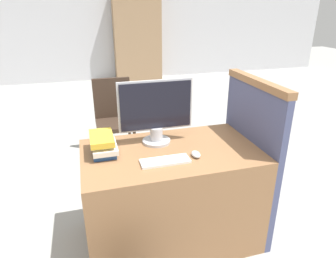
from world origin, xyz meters
name	(u,v)px	position (x,y,z in m)	size (l,w,h in m)	color
wall_back	(101,20)	(0.00, 6.10, 1.40)	(12.00, 0.06, 2.80)	silver
desk	(171,196)	(0.00, 0.37, 0.38)	(1.24, 0.73, 0.76)	#8C603D
carrel_divider	(249,155)	(0.64, 0.38, 0.62)	(0.07, 0.76, 1.22)	#474C70
monitor	(156,112)	(-0.06, 0.53, 1.00)	(0.54, 0.21, 0.47)	#B7B7BC
keyboard	(165,161)	(-0.08, 0.22, 0.77)	(0.32, 0.12, 0.02)	white
mouse	(196,154)	(0.13, 0.23, 0.78)	(0.06, 0.09, 0.04)	silver
book_stack	(103,144)	(-0.46, 0.46, 0.83)	(0.17, 0.28, 0.13)	#285199
far_chair	(114,115)	(-0.23, 1.98, 0.50)	(0.44, 0.44, 0.91)	#38281E
bookshelf_far	(138,37)	(0.80, 5.86, 1.02)	(1.11, 0.32, 2.04)	#9E7A56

